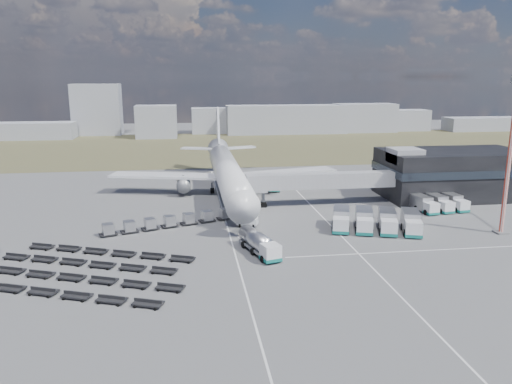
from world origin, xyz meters
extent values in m
plane|color=#565659|center=(0.00, 0.00, 0.00)|extent=(420.00, 420.00, 0.00)
cube|color=#4E4B2F|center=(0.00, 110.00, 0.01)|extent=(420.00, 90.00, 0.01)
cube|color=silver|center=(-2.00, 5.00, 0.01)|extent=(0.25, 110.00, 0.01)
cube|color=silver|center=(16.00, 5.00, 0.01)|extent=(0.25, 110.00, 0.01)
cube|color=silver|center=(25.00, -8.00, 0.01)|extent=(40.00, 0.25, 0.01)
cube|color=black|center=(48.00, 24.00, 5.00)|extent=(30.00, 16.00, 10.00)
cube|color=#262D38|center=(48.00, 24.00, 6.20)|extent=(30.40, 16.40, 1.60)
cube|color=#939399|center=(36.00, 22.00, 9.50)|extent=(6.00, 6.00, 3.00)
cube|color=#939399|center=(18.10, 20.50, 5.10)|extent=(29.80, 3.00, 3.00)
cube|color=#939399|center=(4.70, 20.00, 5.10)|extent=(4.00, 3.60, 3.40)
cylinder|color=slate|center=(6.20, 20.50, 2.55)|extent=(0.70, 0.70, 5.10)
cylinder|color=black|center=(6.20, 20.50, 0.45)|extent=(1.40, 0.90, 1.40)
cylinder|color=silver|center=(0.00, 30.00, 5.30)|extent=(5.60, 48.00, 5.60)
cone|color=silver|center=(0.00, 3.50, 5.30)|extent=(5.60, 5.00, 5.60)
cone|color=silver|center=(0.00, 58.00, 6.10)|extent=(5.60, 8.00, 5.60)
cube|color=black|center=(0.00, 5.50, 6.10)|extent=(2.20, 2.00, 0.80)
cube|color=silver|center=(-13.00, 35.00, 4.10)|extent=(25.59, 11.38, 0.50)
cube|color=silver|center=(13.00, 35.00, 4.10)|extent=(25.59, 11.38, 0.50)
cylinder|color=slate|center=(-9.50, 33.00, 2.40)|extent=(3.00, 5.00, 3.00)
cylinder|color=slate|center=(9.50, 33.00, 2.40)|extent=(3.00, 5.00, 3.00)
cube|color=silver|center=(-5.50, 60.00, 6.50)|extent=(9.49, 5.63, 0.35)
cube|color=silver|center=(5.50, 60.00, 6.50)|extent=(9.49, 5.63, 0.35)
cube|color=silver|center=(0.00, 61.00, 11.80)|extent=(0.50, 9.06, 11.45)
cylinder|color=slate|center=(0.00, 9.00, 1.25)|extent=(0.50, 0.50, 2.50)
cylinder|color=slate|center=(-3.20, 34.00, 1.25)|extent=(0.60, 0.60, 2.50)
cylinder|color=slate|center=(3.20, 34.00, 1.25)|extent=(0.60, 0.60, 2.50)
cylinder|color=black|center=(0.00, 9.00, 0.50)|extent=(0.50, 1.20, 1.20)
cube|color=#9396A1|center=(-73.89, 144.38, 3.42)|extent=(37.61, 12.00, 6.83)
cube|color=#9396A1|center=(-47.56, 157.31, 11.15)|extent=(20.69, 12.00, 22.30)
cube|color=#9396A1|center=(-20.98, 142.02, 6.81)|extent=(17.03, 12.00, 13.61)
cube|color=#9396A1|center=(11.54, 157.08, 5.71)|extent=(34.91, 12.00, 11.42)
cube|color=#9396A1|center=(36.74, 149.85, 6.42)|extent=(54.42, 12.00, 12.83)
cube|color=#9396A1|center=(74.56, 151.78, 6.55)|extent=(28.20, 12.00, 13.09)
cube|color=#9396A1|center=(96.74, 155.69, 4.90)|extent=(20.39, 12.00, 9.81)
cube|color=#9396A1|center=(135.36, 149.67, 3.14)|extent=(40.69, 12.00, 6.28)
cube|color=silver|center=(2.62, -9.42, 1.44)|extent=(2.99, 2.99, 2.29)
cube|color=#136D66|center=(2.62, -9.42, 0.55)|extent=(3.11, 3.11, 0.50)
cylinder|color=#AAAAAF|center=(1.20, -4.75, 1.89)|extent=(4.57, 7.87, 2.49)
cube|color=slate|center=(1.20, -4.75, 0.75)|extent=(4.47, 7.84, 0.35)
cylinder|color=black|center=(1.63, -6.18, 0.50)|extent=(2.80, 1.81, 1.10)
cube|color=silver|center=(1.50, 8.00, 0.77)|extent=(3.91, 3.01, 1.54)
cube|color=silver|center=(10.86, 35.56, 1.63)|extent=(3.09, 6.34, 2.85)
cube|color=#136D66|center=(10.86, 35.56, 0.46)|extent=(3.21, 6.45, 0.46)
cube|color=silver|center=(16.27, 1.72, 1.47)|extent=(3.23, 3.16, 2.49)
cube|color=#136D66|center=(16.27, 1.72, 0.51)|extent=(3.38, 3.30, 0.51)
cube|color=#AAAAAF|center=(17.48, 5.50, 1.92)|extent=(4.17, 5.78, 2.94)
cube|color=silver|center=(19.94, 0.56, 1.47)|extent=(3.23, 3.16, 2.49)
cube|color=#136D66|center=(19.94, 0.56, 0.51)|extent=(3.38, 3.30, 0.51)
cube|color=#AAAAAF|center=(21.14, 4.33, 1.92)|extent=(4.17, 5.78, 2.94)
cube|color=silver|center=(23.60, -0.61, 1.47)|extent=(3.23, 3.16, 2.49)
cube|color=#136D66|center=(23.60, -0.61, 0.51)|extent=(3.38, 3.30, 0.51)
cube|color=#AAAAAF|center=(24.81, 3.16, 1.92)|extent=(4.17, 5.78, 2.94)
cube|color=silver|center=(27.27, -1.78, 1.47)|extent=(3.23, 3.16, 2.49)
cube|color=#136D66|center=(27.27, -1.78, 0.51)|extent=(3.38, 3.30, 0.51)
cube|color=#AAAAAF|center=(28.47, 1.99, 1.92)|extent=(4.17, 5.78, 2.94)
cube|color=silver|center=(36.65, 10.59, 1.27)|extent=(2.51, 2.42, 2.15)
cube|color=#136D66|center=(36.65, 10.59, 0.44)|extent=(2.62, 2.53, 0.44)
cube|color=#AAAAAF|center=(36.21, 13.98, 1.66)|extent=(2.91, 4.76, 2.54)
cube|color=silver|center=(39.94, 11.03, 1.27)|extent=(2.51, 2.42, 2.15)
cube|color=#136D66|center=(39.94, 11.03, 0.44)|extent=(2.62, 2.53, 0.44)
cube|color=#AAAAAF|center=(39.50, 14.41, 1.66)|extent=(2.91, 4.76, 2.54)
cube|color=silver|center=(43.24, 11.46, 1.27)|extent=(2.51, 2.42, 2.15)
cube|color=#136D66|center=(43.24, 11.46, 0.44)|extent=(2.62, 2.53, 0.44)
cube|color=#AAAAAF|center=(42.79, 14.85, 1.66)|extent=(2.91, 4.76, 2.54)
cube|color=black|center=(-21.65, 5.75, 0.32)|extent=(3.23, 2.58, 0.19)
cube|color=#AAAAAF|center=(-21.65, 5.75, 1.25)|extent=(2.21, 2.21, 1.62)
cube|color=black|center=(-18.38, 6.92, 0.32)|extent=(3.23, 2.58, 0.19)
cube|color=#AAAAAF|center=(-18.38, 6.92, 1.25)|extent=(2.21, 2.21, 1.62)
cube|color=black|center=(-15.12, 8.08, 0.32)|extent=(3.23, 2.58, 0.19)
cube|color=#AAAAAF|center=(-15.12, 8.08, 1.25)|extent=(2.21, 2.21, 1.62)
cube|color=black|center=(-11.85, 9.24, 0.32)|extent=(3.23, 2.58, 0.19)
cube|color=#AAAAAF|center=(-11.85, 9.24, 1.25)|extent=(2.21, 2.21, 1.62)
cube|color=black|center=(-8.59, 10.41, 0.32)|extent=(3.23, 2.58, 0.19)
cube|color=#AAAAAF|center=(-8.59, 10.41, 1.25)|extent=(2.21, 2.21, 1.62)
cube|color=black|center=(-5.32, 11.57, 0.32)|extent=(3.23, 2.58, 0.19)
cube|color=#AAAAAF|center=(-5.32, 11.57, 1.25)|extent=(2.21, 2.21, 1.62)
cube|color=black|center=(-2.06, 12.73, 0.32)|extent=(3.23, 2.58, 0.19)
cube|color=#AAAAAF|center=(-2.06, 12.73, 1.25)|extent=(2.21, 2.21, 1.62)
cube|color=black|center=(1.21, 13.90, 0.32)|extent=(3.23, 2.58, 0.19)
cube|color=#AAAAAF|center=(1.21, 13.90, 1.25)|extent=(2.21, 2.21, 1.62)
cube|color=black|center=(-26.06, -16.14, 0.41)|extent=(30.10, 13.30, 0.82)
cube|color=black|center=(-24.30, -11.72, 0.41)|extent=(30.10, 13.30, 0.82)
cube|color=black|center=(-22.54, -7.30, 0.41)|extent=(25.89, 11.62, 0.82)
cube|color=black|center=(-20.79, -2.88, 0.41)|extent=(25.89, 11.62, 0.82)
cylinder|color=red|center=(42.74, -1.69, 12.33)|extent=(0.69, 0.69, 24.66)
cube|color=#565659|center=(42.74, -1.69, 0.15)|extent=(1.97, 1.97, 0.30)
camera|label=1|loc=(-8.52, -74.45, 25.37)|focal=35.00mm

